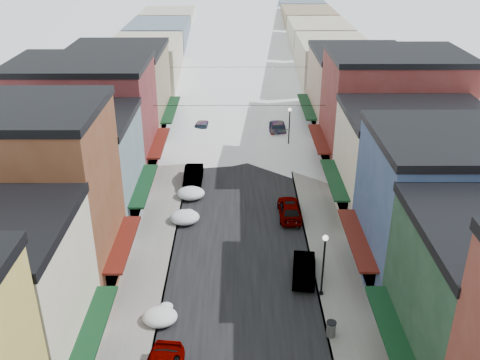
{
  "coord_description": "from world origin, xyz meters",
  "views": [
    {
      "loc": [
        -0.19,
        -8.81,
        21.86
      ],
      "look_at": [
        0.0,
        32.0,
        2.18
      ],
      "focal_mm": 40.0,
      "sensor_mm": 36.0,
      "label": 1
    }
  ],
  "objects_px": {
    "car_green_sedan": "(304,268)",
    "trash_can": "(331,329)",
    "car_dark_hatch": "(193,177)",
    "streetlamp_near": "(324,258)"
  },
  "relations": [
    {
      "from": "car_green_sedan",
      "to": "trash_can",
      "type": "height_order",
      "value": "car_green_sedan"
    },
    {
      "from": "car_dark_hatch",
      "to": "car_green_sedan",
      "type": "bearing_deg",
      "value": -59.19
    },
    {
      "from": "car_dark_hatch",
      "to": "trash_can",
      "type": "xyz_separation_m",
      "value": [
        9.5,
        -20.41,
        -0.11
      ]
    },
    {
      "from": "car_green_sedan",
      "to": "streetlamp_near",
      "type": "bearing_deg",
      "value": 120.24
    },
    {
      "from": "car_green_sedan",
      "to": "streetlamp_near",
      "type": "distance_m",
      "value": 3.2
    },
    {
      "from": "car_green_sedan",
      "to": "car_dark_hatch",
      "type": "bearing_deg",
      "value": -52.12
    },
    {
      "from": "car_dark_hatch",
      "to": "streetlamp_near",
      "type": "xyz_separation_m",
      "value": [
        9.5,
        -16.52,
        2.18
      ]
    },
    {
      "from": "car_green_sedan",
      "to": "streetlamp_near",
      "type": "height_order",
      "value": "streetlamp_near"
    },
    {
      "from": "car_dark_hatch",
      "to": "streetlamp_near",
      "type": "bearing_deg",
      "value": -60.11
    },
    {
      "from": "car_green_sedan",
      "to": "streetlamp_near",
      "type": "xyz_separation_m",
      "value": [
        0.9,
        -2.1,
        2.25
      ]
    }
  ]
}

